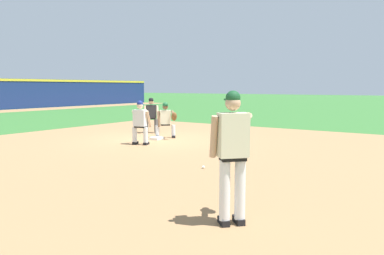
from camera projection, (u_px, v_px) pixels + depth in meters
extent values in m
plane|color=#336B2D|center=(156.00, 140.00, 13.57)|extent=(160.00, 160.00, 0.00)
cube|color=#9E754C|center=(177.00, 163.00, 9.38)|extent=(18.00, 18.00, 0.01)
cube|color=white|center=(156.00, 138.00, 13.57)|extent=(0.38, 0.38, 0.09)
sphere|color=white|center=(203.00, 167.00, 8.74)|extent=(0.07, 0.07, 0.07)
cube|color=black|center=(224.00, 221.00, 5.20)|extent=(0.26, 0.26, 0.09)
cylinder|color=white|center=(225.00, 190.00, 5.11)|extent=(0.15, 0.15, 0.84)
cube|color=black|center=(239.00, 220.00, 5.24)|extent=(0.26, 0.26, 0.09)
cylinder|color=white|center=(240.00, 189.00, 5.16)|extent=(0.15, 0.15, 0.84)
cube|color=black|center=(233.00, 158.00, 5.08)|extent=(0.38, 0.38, 0.06)
cube|color=beige|center=(233.00, 135.00, 5.05)|extent=(0.46, 0.45, 0.60)
sphere|color=tan|center=(233.00, 103.00, 5.02)|extent=(0.21, 0.21, 0.21)
sphere|color=#194C28|center=(233.00, 98.00, 5.02)|extent=(0.20, 0.20, 0.20)
cube|color=#194C28|center=(231.00, 100.00, 5.11)|extent=(0.20, 0.20, 0.02)
cylinder|color=tan|center=(214.00, 137.00, 5.07)|extent=(0.20, 0.20, 0.59)
cylinder|color=tan|center=(243.00, 125.00, 5.38)|extent=(0.43, 0.44, 0.41)
ellipsoid|color=brown|center=(241.00, 136.00, 5.48)|extent=(0.35, 0.35, 0.34)
cube|color=black|center=(174.00, 137.00, 14.02)|extent=(0.26, 0.26, 0.09)
cylinder|color=white|center=(173.00, 130.00, 14.03)|extent=(0.15, 0.15, 0.40)
cube|color=black|center=(158.00, 137.00, 13.92)|extent=(0.26, 0.26, 0.09)
cylinder|color=white|center=(157.00, 131.00, 13.93)|extent=(0.15, 0.15, 0.40)
cube|color=black|center=(165.00, 125.00, 13.96)|extent=(0.38, 0.38, 0.06)
cube|color=beige|center=(165.00, 117.00, 13.93)|extent=(0.45, 0.45, 0.52)
sphere|color=brown|center=(165.00, 107.00, 13.86)|extent=(0.21, 0.21, 0.21)
sphere|color=#194C28|center=(165.00, 105.00, 13.86)|extent=(0.20, 0.20, 0.20)
cube|color=#194C28|center=(166.00, 106.00, 13.77)|extent=(0.20, 0.20, 0.02)
cylinder|color=brown|center=(173.00, 114.00, 13.55)|extent=(0.48, 0.47, 0.24)
cylinder|color=brown|center=(159.00, 119.00, 13.79)|extent=(0.23, 0.23, 0.58)
ellipsoid|color=brown|center=(174.00, 117.00, 13.34)|extent=(0.30, 0.30, 0.35)
cube|color=black|center=(135.00, 143.00, 12.44)|extent=(0.28, 0.18, 0.09)
cylinder|color=white|center=(135.00, 135.00, 12.37)|extent=(0.15, 0.15, 0.50)
cube|color=black|center=(146.00, 144.00, 12.31)|extent=(0.28, 0.18, 0.09)
cylinder|color=white|center=(146.00, 135.00, 12.24)|extent=(0.15, 0.15, 0.50)
cube|color=black|center=(140.00, 127.00, 12.28)|extent=(0.28, 0.38, 0.06)
cube|color=white|center=(140.00, 118.00, 12.24)|extent=(0.34, 0.45, 0.54)
sphere|color=#DBB28E|center=(140.00, 106.00, 12.22)|extent=(0.21, 0.21, 0.21)
sphere|color=navy|center=(140.00, 104.00, 12.21)|extent=(0.20, 0.20, 0.20)
cube|color=navy|center=(141.00, 104.00, 12.30)|extent=(0.15, 0.19, 0.02)
cylinder|color=#DBB28E|center=(135.00, 118.00, 12.46)|extent=(0.34, 0.17, 0.56)
cylinder|color=#DBB28E|center=(149.00, 119.00, 12.31)|extent=(0.34, 0.17, 0.56)
cube|color=black|center=(156.00, 132.00, 15.54)|extent=(0.26, 0.26, 0.09)
cylinder|color=#515154|center=(156.00, 125.00, 15.54)|extent=(0.15, 0.15, 0.50)
cube|color=black|center=(147.00, 132.00, 15.45)|extent=(0.26, 0.26, 0.09)
cylinder|color=#515154|center=(146.00, 125.00, 15.46)|extent=(0.15, 0.15, 0.50)
cube|color=black|center=(151.00, 118.00, 15.47)|extent=(0.38, 0.38, 0.06)
cube|color=#232326|center=(151.00, 111.00, 15.44)|extent=(0.46, 0.45, 0.54)
sphere|color=#DBB28E|center=(151.00, 102.00, 15.38)|extent=(0.21, 0.21, 0.21)
sphere|color=black|center=(151.00, 100.00, 15.37)|extent=(0.20, 0.20, 0.20)
cube|color=black|center=(151.00, 101.00, 15.29)|extent=(0.20, 0.20, 0.02)
cylinder|color=#DBB28E|center=(158.00, 112.00, 15.35)|extent=(0.29, 0.30, 0.56)
cylinder|color=#DBB28E|center=(145.00, 113.00, 15.25)|extent=(0.29, 0.30, 0.56)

